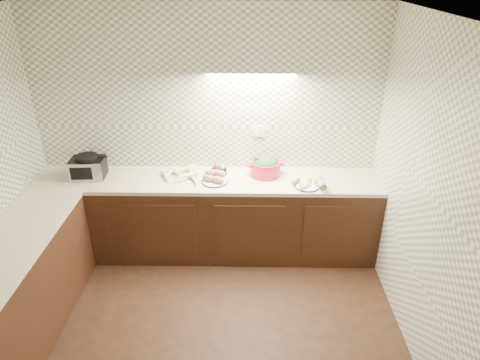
{
  "coord_description": "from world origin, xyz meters",
  "views": [
    {
      "loc": [
        0.42,
        -2.45,
        2.92
      ],
      "look_at": [
        0.36,
        1.25,
        1.02
      ],
      "focal_mm": 32.0,
      "sensor_mm": 36.0,
      "label": 1
    }
  ],
  "objects_px": {
    "onion_bowl": "(219,170)",
    "veg_plate": "(312,183)",
    "parsnip_pile": "(177,175)",
    "toaster_oven": "(88,167)",
    "dutch_oven": "(266,166)",
    "sweet_potato_plate": "(215,178)"
  },
  "relations": [
    {
      "from": "veg_plate",
      "to": "sweet_potato_plate",
      "type": "bearing_deg",
      "value": 174.79
    },
    {
      "from": "sweet_potato_plate",
      "to": "onion_bowl",
      "type": "relative_size",
      "value": 1.67
    },
    {
      "from": "dutch_oven",
      "to": "parsnip_pile",
      "type": "bearing_deg",
      "value": 173.71
    },
    {
      "from": "toaster_oven",
      "to": "onion_bowl",
      "type": "height_order",
      "value": "toaster_oven"
    },
    {
      "from": "sweet_potato_plate",
      "to": "veg_plate",
      "type": "xyz_separation_m",
      "value": [
        0.98,
        -0.09,
        -0.01
      ]
    },
    {
      "from": "dutch_oven",
      "to": "toaster_oven",
      "type": "bearing_deg",
      "value": 171.34
    },
    {
      "from": "parsnip_pile",
      "to": "dutch_oven",
      "type": "bearing_deg",
      "value": 4.75
    },
    {
      "from": "parsnip_pile",
      "to": "toaster_oven",
      "type": "bearing_deg",
      "value": -179.98
    },
    {
      "from": "toaster_oven",
      "to": "parsnip_pile",
      "type": "bearing_deg",
      "value": -3.76
    },
    {
      "from": "parsnip_pile",
      "to": "sweet_potato_plate",
      "type": "xyz_separation_m",
      "value": [
        0.4,
        -0.09,
        0.01
      ]
    },
    {
      "from": "sweet_potato_plate",
      "to": "toaster_oven",
      "type": "bearing_deg",
      "value": 176.06
    },
    {
      "from": "veg_plate",
      "to": "dutch_oven",
      "type": "bearing_deg",
      "value": 150.73
    },
    {
      "from": "sweet_potato_plate",
      "to": "onion_bowl",
      "type": "height_order",
      "value": "onion_bowl"
    },
    {
      "from": "sweet_potato_plate",
      "to": "dutch_oven",
      "type": "distance_m",
      "value": 0.55
    },
    {
      "from": "toaster_oven",
      "to": "sweet_potato_plate",
      "type": "relative_size",
      "value": 1.27
    },
    {
      "from": "veg_plate",
      "to": "parsnip_pile",
      "type": "bearing_deg",
      "value": 172.53
    },
    {
      "from": "dutch_oven",
      "to": "veg_plate",
      "type": "height_order",
      "value": "dutch_oven"
    },
    {
      "from": "onion_bowl",
      "to": "veg_plate",
      "type": "relative_size",
      "value": 0.51
    },
    {
      "from": "toaster_oven",
      "to": "parsnip_pile",
      "type": "relative_size",
      "value": 0.84
    },
    {
      "from": "onion_bowl",
      "to": "veg_plate",
      "type": "height_order",
      "value": "onion_bowl"
    },
    {
      "from": "parsnip_pile",
      "to": "dutch_oven",
      "type": "relative_size",
      "value": 1.1
    },
    {
      "from": "onion_bowl",
      "to": "dutch_oven",
      "type": "xyz_separation_m",
      "value": [
        0.49,
        -0.01,
        0.06
      ]
    }
  ]
}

